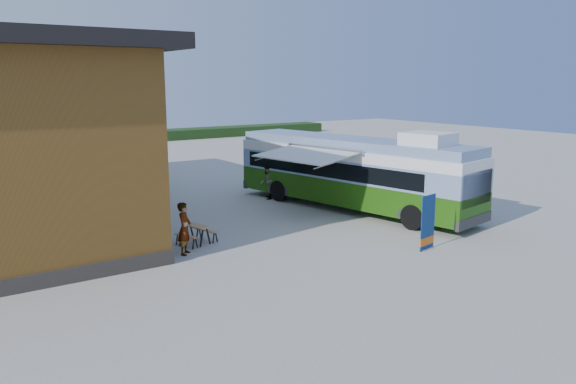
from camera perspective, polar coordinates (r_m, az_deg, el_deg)
ground at (r=22.49m, az=3.84°, el=-4.31°), size 100.00×100.00×0.00m
hedge at (r=59.29m, az=-13.05°, el=5.63°), size 40.00×3.00×1.00m
bus at (r=26.64m, az=6.62°, el=2.20°), size 4.95×12.98×3.90m
awning at (r=24.97m, az=2.01°, el=3.93°), size 3.42×4.74×0.53m
banner at (r=20.86m, az=14.00°, el=-3.52°), size 0.87×0.29×2.03m
picnic_table at (r=21.35m, az=-9.28°, el=-3.82°), size 1.50×1.40×0.70m
person_a at (r=20.02m, az=-10.47°, el=-3.67°), size 0.79×0.81×1.87m
person_b at (r=28.91m, az=-2.11°, el=1.03°), size 1.02×1.09×1.79m
slurry_tanker at (r=30.72m, az=-19.37°, el=2.04°), size 3.82×6.33×2.51m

